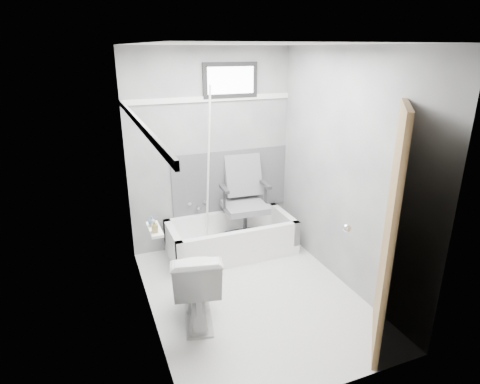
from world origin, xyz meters
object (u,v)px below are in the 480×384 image
bathtub (231,237)px  door (445,245)px  soap_bottle_b (152,221)px  toilet (196,283)px  office_chair (245,201)px  soap_bottle_a (155,226)px

bathtub → door: 2.50m
door → soap_bottle_b: size_ratio=23.85×
toilet → office_chair: bearing=-117.5°
bathtub → door: (0.86, -2.21, 0.79)m
soap_bottle_b → bathtub: bearing=39.6°
bathtub → soap_bottle_a: bearing=-136.2°
bathtub → toilet: (-0.74, -1.07, 0.16)m
door → soap_bottle_b: (-1.92, 1.34, -0.04)m
bathtub → soap_bottle_a: size_ratio=13.32×
door → soap_bottle_a: (-1.92, 1.20, -0.03)m
toilet → soap_bottle_a: soap_bottle_a is taller
office_chair → door: (0.66, -2.26, 0.37)m
office_chair → soap_bottle_b: (-1.26, -0.92, 0.33)m
bathtub → door: door is taller
door → toilet: bearing=144.5°
bathtub → toilet: toilet is taller
bathtub → soap_bottle_a: (-1.06, -1.01, 0.76)m
toilet → door: (1.60, -1.14, 0.63)m
office_chair → soap_bottle_b: size_ratio=12.23×
office_chair → soap_bottle_b: 1.59m
soap_bottle_a → toilet: bearing=-9.2°
office_chair → door: door is taller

